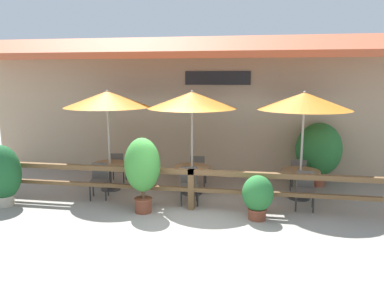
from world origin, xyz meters
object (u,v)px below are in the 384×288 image
dining_table_near (110,168)px  dining_table_middle (192,172)px  potted_plant_broad_leaf (2,174)px  potted_plant_entrance_palm (258,196)px  chair_near_wallside (118,166)px  chair_middle_wallside (198,168)px  chair_near_streetside (99,179)px  dining_table_far (300,176)px  potted_plant_small_flowering (142,168)px  patio_umbrella_near (107,99)px  patio_umbrella_middle (192,100)px  chair_far_wallside (299,172)px  patio_umbrella_far (304,101)px  potted_plant_tall_tropical (319,150)px  chair_middle_streetside (189,183)px  chair_far_streetside (305,188)px

dining_table_near → dining_table_middle: (2.25, 0.02, 0.00)m
potted_plant_broad_leaf → potted_plant_entrance_palm: size_ratio=1.51×
chair_near_wallside → chair_middle_wallside: bearing=172.6°
chair_near_streetside → dining_table_far: bearing=-4.4°
chair_near_wallside → chair_near_streetside: bearing=83.4°
potted_plant_entrance_palm → potted_plant_small_flowering: size_ratio=0.57×
patio_umbrella_near → potted_plant_entrance_palm: 4.65m
chair_near_streetside → dining_table_far: (5.01, 0.77, 0.09)m
chair_middle_wallside → potted_plant_small_flowering: potted_plant_small_flowering is taller
patio_umbrella_middle → chair_far_wallside: patio_umbrella_middle is taller
chair_near_wallside → patio_umbrella_far: size_ratio=0.32×
chair_middle_wallside → potted_plant_tall_tropical: potted_plant_tall_tropical is taller
potted_plant_entrance_palm → potted_plant_small_flowering: potted_plant_small_flowering is taller
patio_umbrella_middle → chair_middle_streetside: 2.10m
dining_table_far → chair_far_wallside: chair_far_wallside is taller
chair_middle_wallside → potted_plant_tall_tropical: 3.40m
patio_umbrella_near → dining_table_near: (0.00, 0.00, -1.87)m
dining_table_near → patio_umbrella_far: size_ratio=0.36×
patio_umbrella_middle → dining_table_middle: bearing=93.6°
chair_near_wallside → dining_table_near: bearing=86.0°
dining_table_far → dining_table_near: bearing=-179.3°
chair_middle_wallside → chair_far_wallside: same height
potted_plant_broad_leaf → chair_far_wallside: bearing=19.1°
dining_table_near → chair_near_wallside: size_ratio=1.10×
dining_table_far → potted_plant_small_flowering: 3.97m
patio_umbrella_middle → chair_middle_streetside: size_ratio=3.08×
chair_middle_streetside → chair_far_wallside: size_ratio=1.00×
chair_middle_wallside → chair_near_streetside: bearing=31.6°
chair_middle_wallside → chair_far_streetside: same height
chair_middle_wallside → chair_near_wallside: bearing=0.3°
potted_plant_small_flowering → chair_near_streetside: bearing=149.8°
potted_plant_broad_leaf → chair_middle_streetside: bearing=12.2°
chair_middle_wallside → chair_far_wallside: (2.74, 0.02, 0.00)m
chair_near_streetside → chair_middle_wallside: (2.30, 1.48, 0.00)m
chair_near_wallside → chair_middle_wallside: 2.36m
chair_near_wallside → patio_umbrella_far: (5.06, -0.65, 1.96)m
chair_near_streetside → chair_middle_streetside: 2.32m
dining_table_near → chair_far_streetside: size_ratio=1.10×
dining_table_middle → dining_table_far: (2.75, 0.04, 0.00)m
dining_table_middle → patio_umbrella_near: bearing=-179.5°
chair_near_wallside → chair_middle_streetside: (2.37, -1.44, 0.00)m
dining_table_far → potted_plant_tall_tropical: potted_plant_tall_tropical is taller
patio_umbrella_middle → potted_plant_entrance_palm: (1.69, -1.54, -1.92)m
patio_umbrella_near → potted_plant_broad_leaf: 3.10m
patio_umbrella_middle → chair_far_streetside: size_ratio=3.08×
chair_far_streetside → potted_plant_entrance_palm: bearing=-136.0°
patio_umbrella_middle → dining_table_far: bearing=0.9°
chair_middle_wallside → potted_plant_small_flowering: (-0.91, -2.29, 0.54)m
chair_middle_wallside → chair_far_wallside: 2.75m
dining_table_middle → potted_plant_broad_leaf: bearing=-158.5°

